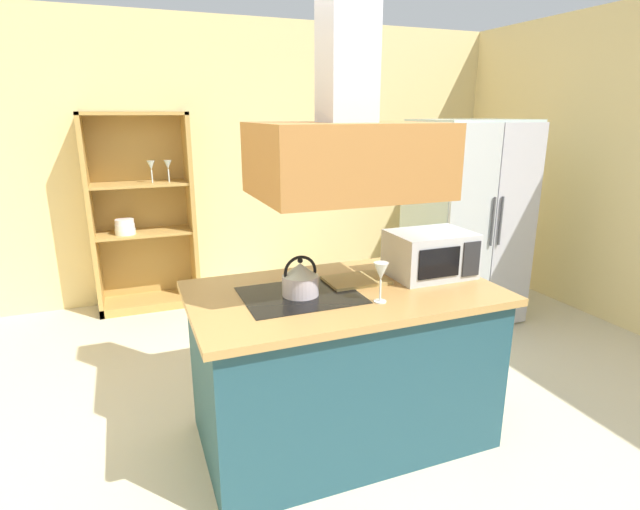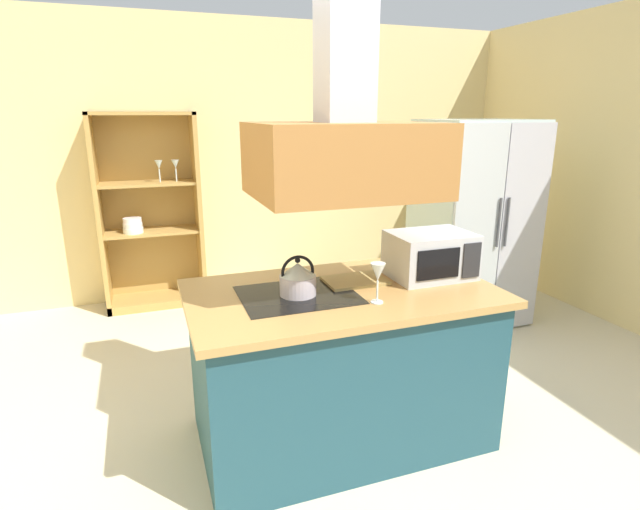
{
  "view_description": "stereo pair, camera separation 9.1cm",
  "coord_description": "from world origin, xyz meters",
  "px_view_note": "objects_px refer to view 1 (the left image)",
  "views": [
    {
      "loc": [
        -1.0,
        -2.11,
        1.82
      ],
      "look_at": [
        0.05,
        0.55,
        1.0
      ],
      "focal_mm": 28.07,
      "sensor_mm": 36.0,
      "label": 1
    },
    {
      "loc": [
        -0.92,
        -2.15,
        1.82
      ],
      "look_at": [
        0.05,
        0.55,
        1.0
      ],
      "focal_mm": 28.07,
      "sensor_mm": 36.0,
      "label": 2
    }
  ],
  "objects_px": {
    "refrigerator": "(466,222)",
    "microwave": "(430,254)",
    "kettle": "(300,279)",
    "wine_glass_on_counter": "(381,273)",
    "cutting_board": "(356,280)",
    "dish_cabinet": "(143,223)"
  },
  "relations": [
    {
      "from": "wine_glass_on_counter",
      "to": "cutting_board",
      "type": "bearing_deg",
      "value": 86.06
    },
    {
      "from": "microwave",
      "to": "dish_cabinet",
      "type": "bearing_deg",
      "value": 120.11
    },
    {
      "from": "refrigerator",
      "to": "microwave",
      "type": "relative_size",
      "value": 3.83
    },
    {
      "from": "dish_cabinet",
      "to": "microwave",
      "type": "relative_size",
      "value": 3.97
    },
    {
      "from": "dish_cabinet",
      "to": "cutting_board",
      "type": "distance_m",
      "value": 2.7
    },
    {
      "from": "microwave",
      "to": "wine_glass_on_counter",
      "type": "bearing_deg",
      "value": -149.81
    },
    {
      "from": "dish_cabinet",
      "to": "refrigerator",
      "type": "bearing_deg",
      "value": -26.86
    },
    {
      "from": "refrigerator",
      "to": "wine_glass_on_counter",
      "type": "distance_m",
      "value": 2.21
    },
    {
      "from": "refrigerator",
      "to": "microwave",
      "type": "bearing_deg",
      "value": -134.33
    },
    {
      "from": "refrigerator",
      "to": "kettle",
      "type": "bearing_deg",
      "value": -147.98
    },
    {
      "from": "kettle",
      "to": "cutting_board",
      "type": "height_order",
      "value": "kettle"
    },
    {
      "from": "dish_cabinet",
      "to": "wine_glass_on_counter",
      "type": "distance_m",
      "value": 3.0
    },
    {
      "from": "kettle",
      "to": "microwave",
      "type": "bearing_deg",
      "value": 2.72
    },
    {
      "from": "wine_glass_on_counter",
      "to": "refrigerator",
      "type": "bearing_deg",
      "value": 41.91
    },
    {
      "from": "refrigerator",
      "to": "microwave",
      "type": "distance_m",
      "value": 1.69
    },
    {
      "from": "kettle",
      "to": "wine_glass_on_counter",
      "type": "bearing_deg",
      "value": -34.44
    },
    {
      "from": "kettle",
      "to": "cutting_board",
      "type": "distance_m",
      "value": 0.38
    },
    {
      "from": "refrigerator",
      "to": "cutting_board",
      "type": "bearing_deg",
      "value": -144.62
    },
    {
      "from": "microwave",
      "to": "cutting_board",
      "type": "bearing_deg",
      "value": 173.41
    },
    {
      "from": "cutting_board",
      "to": "wine_glass_on_counter",
      "type": "xyz_separation_m",
      "value": [
        -0.02,
        -0.32,
        0.14
      ]
    },
    {
      "from": "refrigerator",
      "to": "dish_cabinet",
      "type": "height_order",
      "value": "dish_cabinet"
    },
    {
      "from": "kettle",
      "to": "wine_glass_on_counter",
      "type": "relative_size",
      "value": 1.03
    }
  ]
}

